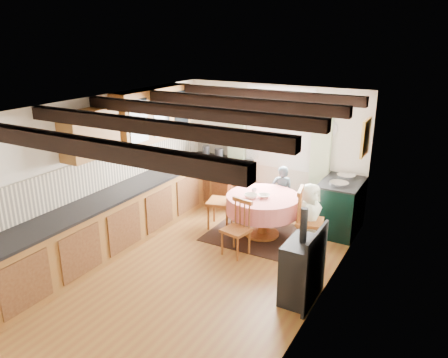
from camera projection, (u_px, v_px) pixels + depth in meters
The scene contains 40 objects.
floor at pixel (198, 268), 6.45m from camera, with size 3.60×5.50×0.00m, color brown.
ceiling at pixel (194, 106), 5.68m from camera, with size 3.60×5.50×0.00m, color white.
wall_back at pixel (274, 148), 8.34m from camera, with size 3.60×0.00×2.40m, color silver.
wall_front at pixel (25, 288), 3.79m from camera, with size 3.60×0.00×2.40m, color silver.
wall_left at pixel (100, 172), 6.89m from camera, with size 0.00×5.50×2.40m, color silver.
wall_right at pixel (322, 217), 5.23m from camera, with size 0.00×5.50×2.40m, color silver.
beam_a at pixel (77, 145), 4.05m from camera, with size 3.60×0.16×0.16m, color black.
beam_b at pixel (146, 126), 4.88m from camera, with size 3.60×0.16×0.16m, color black.
beam_c at pixel (194, 112), 5.71m from camera, with size 3.60×0.16×0.16m, color black.
beam_d at pixel (230, 102), 6.53m from camera, with size 3.60×0.16×0.16m, color black.
beam_e at pixel (259, 94), 7.36m from camera, with size 3.60×0.16×0.16m, color black.
splash_left at pixel (114, 168), 7.13m from camera, with size 0.02×4.50×0.55m, color beige.
splash_back at pixel (227, 142), 8.78m from camera, with size 1.40×0.02×0.55m, color beige.
base_cabinet_left at pixel (118, 220), 7.00m from camera, with size 0.60×5.30×0.88m, color brown.
base_cabinet_back at pixel (218, 181), 8.82m from camera, with size 1.30×0.60×0.88m, color brown.
worktop_left at pixel (117, 194), 6.84m from camera, with size 0.64×5.30×0.04m, color black.
worktop_back at pixel (218, 160), 8.65m from camera, with size 1.30×0.64×0.04m, color black.
wall_cabinet_glass at pixel (153, 114), 7.57m from camera, with size 0.34×1.80×0.90m, color brown.
wall_cabinet_solid at pixel (90, 134), 6.34m from camera, with size 0.34×0.90×0.70m, color brown.
window_frame at pixel (279, 128), 8.15m from camera, with size 1.34×0.03×1.54m, color white.
window_pane at pixel (279, 128), 8.15m from camera, with size 1.20×0.01×1.40m, color white.
curtain_left at pixel (236, 149), 8.63m from camera, with size 0.35×0.10×2.10m, color #B3CB9E.
curtain_right at pixel (320, 161), 7.85m from camera, with size 0.35×0.10×2.10m, color #B3CB9E.
curtain_rod at pixel (279, 96), 7.89m from camera, with size 0.03×0.03×2.00m, color black.
wall_picture at pixel (366, 138), 6.99m from camera, with size 0.04×0.50×0.60m, color gold.
wall_plate at pixel (329, 128), 7.67m from camera, with size 0.30×0.30×0.02m, color silver.
rug at pixel (262, 236), 7.44m from camera, with size 1.77×1.38×0.01m, color black.
dining_table at pixel (262, 216), 7.33m from camera, with size 1.22×1.22×0.74m, color #CE5F51, non-canonical shape.
chair_near at pixel (236, 228), 6.70m from camera, with size 0.38×0.40×0.89m, color #9B5522, non-canonical shape.
chair_left at pixel (220, 200), 7.65m from camera, with size 0.44×0.46×1.03m, color #9B5522, non-canonical shape.
chair_right at pixel (310, 220), 6.86m from camera, with size 0.43×0.45×1.01m, color #9B5522, non-canonical shape.
aga_range at pixel (340, 206), 7.51m from camera, with size 0.66×1.01×0.93m, color black, non-canonical shape.
cast_iron_stove at pixel (302, 255), 5.50m from camera, with size 0.38×0.64×1.27m, color black, non-canonical shape.
child_far at pixel (282, 194), 7.87m from camera, with size 0.39×0.25×1.06m, color #3A4D58.
child_right at pixel (310, 216), 6.91m from camera, with size 0.53×0.34×1.08m, color white.
bowl_a at pixel (264, 196), 7.13m from camera, with size 0.20×0.20×0.05m, color silver.
bowl_b at pixel (251, 196), 7.09m from camera, with size 0.22×0.22×0.07m, color silver.
cup at pixel (254, 191), 7.31m from camera, with size 0.09×0.09×0.08m, color silver.
canister_tall at pixel (206, 151), 8.71m from camera, with size 0.14×0.14×0.24m, color #262628.
canister_wide at pixel (219, 153), 8.67m from camera, with size 0.17×0.17×0.19m, color #262628.
Camera 1 is at (3.11, -4.77, 3.32)m, focal length 34.95 mm.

